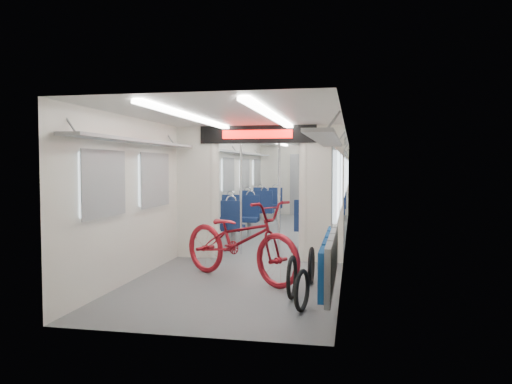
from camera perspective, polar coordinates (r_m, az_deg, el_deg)
carriage at (r=10.30m, az=2.10°, el=2.37°), size 12.00×12.02×2.31m
bicycle at (r=7.08m, az=-1.86°, el=-5.48°), size 2.25×1.79×1.14m
flip_bench at (r=5.70m, az=8.44°, el=-7.52°), size 0.12×2.15×0.56m
bike_hoop_a at (r=5.66m, az=5.28°, el=-11.38°), size 0.15×0.48×0.48m
bike_hoop_b at (r=6.14m, az=4.13°, el=-9.93°), size 0.08×0.54×0.54m
bike_hoop_c at (r=6.94m, az=6.35°, el=-8.54°), size 0.06×0.51×0.51m
seat_bay_near_left at (r=10.58m, az=-2.88°, el=-2.92°), size 0.88×1.92×1.05m
seat_bay_near_right at (r=10.57m, az=7.38°, el=-2.91°), size 0.89×1.97×1.07m
seat_bay_far_left at (r=14.19m, az=0.73°, el=-1.38°), size 0.88×1.95×1.06m
seat_bay_far_right at (r=14.05m, az=8.30°, el=-1.34°), size 0.93×2.17×1.13m
stanchion_near_left at (r=9.08m, az=-1.73°, el=0.07°), size 0.04×0.04×2.30m
stanchion_near_right at (r=9.09m, az=2.67°, el=0.07°), size 0.05×0.05×2.30m
stanchion_far_left at (r=12.44m, az=2.59°, el=0.87°), size 0.05×0.05×2.30m
stanchion_far_right at (r=12.36m, az=5.29°, el=0.84°), size 0.04×0.04×2.30m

